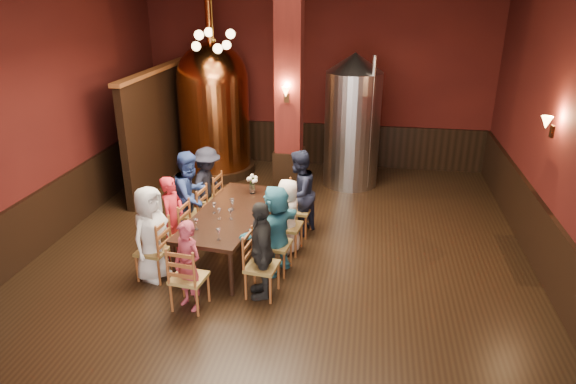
% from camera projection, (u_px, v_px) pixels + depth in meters
% --- Properties ---
extents(room, '(10.00, 10.02, 4.50)m').
position_uv_depth(room, '(278.00, 125.00, 7.26)').
color(room, black).
rests_on(room, ground).
extents(wainscot_right, '(0.08, 9.90, 1.00)m').
position_uv_depth(wainscot_right, '(552.00, 256.00, 7.32)').
color(wainscot_right, black).
rests_on(wainscot_right, ground).
extents(wainscot_back, '(7.90, 0.08, 1.00)m').
position_uv_depth(wainscot_back, '(316.00, 144.00, 12.45)').
color(wainscot_back, black).
rests_on(wainscot_back, ground).
extents(wainscot_left, '(0.08, 9.90, 1.00)m').
position_uv_depth(wainscot_left, '(45.00, 218.00, 8.52)').
color(wainscot_left, black).
rests_on(wainscot_left, ground).
extents(column, '(0.58, 0.58, 4.50)m').
position_uv_depth(column, '(289.00, 88.00, 9.86)').
color(column, '#4A130F').
rests_on(column, ground).
extents(partition, '(0.22, 3.50, 2.40)m').
position_uv_depth(partition, '(160.00, 129.00, 11.06)').
color(partition, black).
rests_on(partition, ground).
extents(pendant_cluster, '(0.90, 0.90, 1.70)m').
position_uv_depth(pendant_cluster, '(213.00, 40.00, 9.86)').
color(pendant_cluster, '#A57226').
rests_on(pendant_cluster, room).
extents(sconce_wall, '(0.20, 0.20, 0.36)m').
position_uv_depth(sconce_wall, '(553.00, 126.00, 7.42)').
color(sconce_wall, black).
rests_on(sconce_wall, room).
extents(sconce_column, '(0.20, 0.20, 0.36)m').
position_uv_depth(sconce_column, '(287.00, 93.00, 9.61)').
color(sconce_column, black).
rests_on(sconce_column, column).
extents(dining_table, '(1.26, 2.50, 0.75)m').
position_uv_depth(dining_table, '(231.00, 215.00, 8.17)').
color(dining_table, black).
rests_on(dining_table, ground).
extents(chair_0, '(0.51, 0.51, 0.92)m').
position_uv_depth(chair_0, '(153.00, 250.00, 7.58)').
color(chair_0, brown).
rests_on(chair_0, ground).
extents(person_0, '(0.65, 0.82, 1.46)m').
position_uv_depth(person_0, '(151.00, 234.00, 7.48)').
color(person_0, silver).
rests_on(person_0, ground).
extents(chair_1, '(0.51, 0.51, 0.92)m').
position_uv_depth(chair_1, '(174.00, 230.00, 8.18)').
color(chair_1, brown).
rests_on(chair_1, ground).
extents(person_1, '(0.38, 0.54, 1.37)m').
position_uv_depth(person_1, '(173.00, 218.00, 8.09)').
color(person_1, '#B31E2A').
rests_on(person_1, ground).
extents(chair_2, '(0.51, 0.51, 0.92)m').
position_uv_depth(chair_2, '(192.00, 214.00, 8.77)').
color(chair_2, brown).
rests_on(chair_2, ground).
extents(person_2, '(0.58, 0.84, 1.57)m').
position_uv_depth(person_2, '(191.00, 196.00, 8.64)').
color(person_2, navy).
rests_on(person_2, ground).
extents(chair_3, '(0.51, 0.51, 0.92)m').
position_uv_depth(chair_3, '(209.00, 199.00, 9.36)').
color(chair_3, brown).
rests_on(chair_3, ground).
extents(person_3, '(0.65, 0.99, 1.44)m').
position_uv_depth(person_3, '(208.00, 186.00, 9.26)').
color(person_3, black).
rests_on(person_3, ground).
extents(chair_4, '(0.51, 0.51, 0.92)m').
position_uv_depth(chair_4, '(262.00, 266.00, 7.15)').
color(chair_4, brown).
rests_on(chair_4, ground).
extents(person_4, '(0.56, 0.90, 1.43)m').
position_uv_depth(person_4, '(262.00, 250.00, 7.06)').
color(person_4, black).
rests_on(person_4, ground).
extents(chair_5, '(0.51, 0.51, 0.92)m').
position_uv_depth(chair_5, '(276.00, 244.00, 7.75)').
color(chair_5, brown).
rests_on(chair_5, ground).
extents(person_5, '(0.97, 1.35, 1.40)m').
position_uv_depth(person_5, '(276.00, 230.00, 7.66)').
color(person_5, teal).
rests_on(person_5, ground).
extents(chair_6, '(0.51, 0.51, 0.92)m').
position_uv_depth(chair_6, '(288.00, 226.00, 8.34)').
color(chair_6, brown).
rests_on(chair_6, ground).
extents(person_6, '(0.59, 0.71, 1.26)m').
position_uv_depth(person_6, '(288.00, 216.00, 8.27)').
color(person_6, white).
rests_on(person_6, ground).
extents(chair_7, '(0.51, 0.51, 0.92)m').
position_uv_depth(chair_7, '(298.00, 210.00, 8.93)').
color(chair_7, brown).
rests_on(chair_7, ground).
extents(person_7, '(0.61, 0.83, 1.53)m').
position_uv_depth(person_7, '(299.00, 193.00, 8.82)').
color(person_7, '#191D32').
rests_on(person_7, ground).
extents(chair_8, '(0.51, 0.51, 0.92)m').
position_uv_depth(chair_8, '(189.00, 277.00, 6.88)').
color(chair_8, brown).
rests_on(chair_8, ground).
extents(person_8, '(0.55, 0.49, 1.27)m').
position_uv_depth(person_8, '(188.00, 266.00, 6.81)').
color(person_8, '#9A3342').
rests_on(person_8, ground).
extents(copper_kettle, '(1.82, 1.82, 4.18)m').
position_uv_depth(copper_kettle, '(214.00, 108.00, 11.52)').
color(copper_kettle, black).
rests_on(copper_kettle, ground).
extents(steel_vessel, '(1.51, 1.51, 2.83)m').
position_uv_depth(steel_vessel, '(352.00, 121.00, 10.85)').
color(steel_vessel, '#B2B2B7').
rests_on(steel_vessel, ground).
extents(rose_vase, '(0.20, 0.20, 0.34)m').
position_uv_depth(rose_vase, '(252.00, 181.00, 8.77)').
color(rose_vase, white).
rests_on(rose_vase, dining_table).
extents(wine_glass_0, '(0.07, 0.07, 0.17)m').
position_uv_depth(wine_glass_0, '(218.00, 234.00, 7.22)').
color(wine_glass_0, white).
rests_on(wine_glass_0, dining_table).
extents(wine_glass_1, '(0.07, 0.07, 0.17)m').
position_uv_depth(wine_glass_1, '(196.00, 225.00, 7.52)').
color(wine_glass_1, white).
rests_on(wine_glass_1, dining_table).
extents(wine_glass_2, '(0.07, 0.07, 0.17)m').
position_uv_depth(wine_glass_2, '(214.00, 208.00, 8.07)').
color(wine_glass_2, white).
rests_on(wine_glass_2, dining_table).
extents(wine_glass_3, '(0.07, 0.07, 0.17)m').
position_uv_depth(wine_glass_3, '(219.00, 214.00, 7.87)').
color(wine_glass_3, white).
rests_on(wine_glass_3, dining_table).
extents(wine_glass_4, '(0.07, 0.07, 0.17)m').
position_uv_depth(wine_glass_4, '(232.00, 205.00, 8.18)').
color(wine_glass_4, white).
rests_on(wine_glass_4, dining_table).
extents(wine_glass_5, '(0.07, 0.07, 0.17)m').
position_uv_depth(wine_glass_5, '(231.00, 214.00, 7.86)').
color(wine_glass_5, white).
rests_on(wine_glass_5, dining_table).
extents(wine_glass_6, '(0.07, 0.07, 0.17)m').
position_uv_depth(wine_glass_6, '(232.00, 204.00, 8.23)').
color(wine_glass_6, white).
rests_on(wine_glass_6, dining_table).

